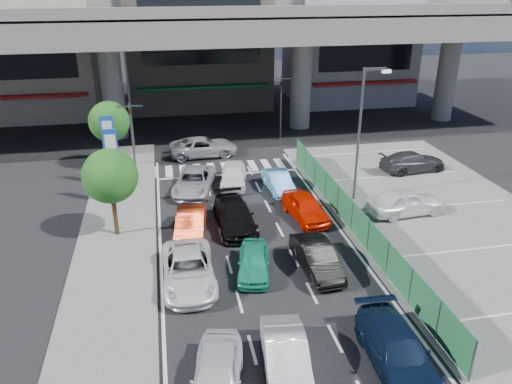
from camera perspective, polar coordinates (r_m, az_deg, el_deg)
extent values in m
plane|color=black|center=(24.31, 0.68, -7.91)|extent=(120.00, 120.00, 0.00)
cube|color=#585856|center=(29.83, 21.06, -3.24)|extent=(12.00, 28.00, 0.06)
cube|color=#585856|center=(27.52, -15.54, -4.70)|extent=(4.00, 30.00, 0.12)
cylinder|color=slate|center=(43.33, -16.08, 11.12)|extent=(1.80, 1.80, 8.00)
cylinder|color=slate|center=(44.88, 5.14, 12.33)|extent=(1.80, 1.80, 8.00)
cylinder|color=slate|center=(50.53, 20.96, 12.17)|extent=(1.80, 1.80, 8.00)
cube|color=slate|center=(42.66, -5.57, 18.52)|extent=(64.00, 14.00, 2.00)
cube|color=slate|center=(35.82, -4.46, 19.69)|extent=(64.00, 0.40, 0.90)
cube|color=slate|center=(49.33, -6.50, 20.67)|extent=(64.00, 0.40, 0.90)
cube|color=#9E967F|center=(53.95, -24.42, 15.00)|extent=(12.00, 10.00, 13.00)
cube|color=#B21517|center=(49.62, -24.88, 9.94)|extent=(10.80, 1.60, 0.25)
cube|color=black|center=(49.02, -25.75, 14.88)|extent=(9.60, 0.10, 5.85)
cube|color=gray|center=(53.71, -6.78, 17.89)|extent=(14.00, 10.00, 15.00)
cube|color=#14662F|center=(49.38, -6.01, 11.91)|extent=(12.60, 1.60, 0.25)
cube|color=black|center=(48.66, -6.30, 18.22)|extent=(11.20, 0.10, 6.75)
cube|color=gray|center=(56.47, 10.49, 16.42)|extent=(12.00, 10.00, 12.00)
cube|color=#B21517|center=(52.29, 12.24, 12.17)|extent=(10.80, 1.60, 0.25)
cube|color=black|center=(51.78, 12.58, 16.30)|extent=(9.60, 0.10, 5.40)
cylinder|color=#595B60|center=(33.89, -13.89, 5.55)|extent=(0.14, 0.14, 5.20)
cube|color=#595B60|center=(33.25, -14.29, 9.48)|extent=(1.60, 0.08, 0.08)
imported|color=black|center=(33.32, -14.24, 8.98)|extent=(0.26, 1.24, 0.50)
cylinder|color=#595B60|center=(41.72, 2.85, 9.56)|extent=(0.14, 0.14, 5.20)
cube|color=#595B60|center=(41.20, 2.92, 12.80)|extent=(1.60, 0.08, 0.08)
imported|color=black|center=(41.26, 2.91, 12.39)|extent=(0.26, 1.24, 0.50)
cylinder|color=#595B60|center=(29.89, 11.67, 6.18)|extent=(0.16, 0.16, 8.00)
cube|color=#595B60|center=(29.23, 13.42, 13.52)|extent=(1.40, 0.15, 0.15)
cube|color=silver|center=(29.55, 14.67, 13.21)|extent=(0.50, 0.22, 0.18)
cylinder|color=#595B60|center=(39.33, -14.26, 10.10)|extent=(0.16, 0.16, 8.00)
cube|color=#595B60|center=(38.62, -13.94, 15.80)|extent=(1.40, 0.15, 0.15)
cube|color=silver|center=(38.62, -12.84, 15.67)|extent=(0.50, 0.22, 0.18)
cylinder|color=#595B60|center=(30.72, -15.70, 0.48)|extent=(0.10, 0.10, 2.20)
cube|color=#16459D|center=(29.99, -16.14, 4.17)|extent=(0.80, 0.12, 3.00)
cube|color=white|center=(29.92, -16.15, 4.12)|extent=(0.60, 0.02, 2.40)
cylinder|color=#595B60|center=(33.54, -16.08, 2.40)|extent=(0.10, 0.10, 2.20)
cube|color=#16459D|center=(32.87, -16.49, 5.81)|extent=(0.80, 0.12, 3.00)
cube|color=white|center=(32.80, -16.49, 5.78)|extent=(0.60, 0.02, 2.40)
cylinder|color=#382314|center=(27.01, -15.80, -2.57)|extent=(0.24, 0.24, 2.40)
sphere|color=#144614|center=(26.15, -16.33, 1.77)|extent=(2.80, 2.80, 2.80)
cylinder|color=#382314|center=(36.81, -16.05, 4.45)|extent=(0.24, 0.24, 2.40)
sphere|color=#144614|center=(36.18, -16.44, 7.74)|extent=(2.80, 2.80, 2.80)
imported|color=silver|center=(17.40, -4.49, -20.17)|extent=(2.43, 4.30, 1.38)
imported|color=silver|center=(17.94, 3.46, -18.51)|extent=(1.91, 4.31, 1.38)
imported|color=black|center=(18.88, 15.85, -17.03)|extent=(2.12, 4.80, 1.37)
imported|color=white|center=(22.58, -7.73, -8.79)|extent=(2.31, 4.98, 1.38)
imported|color=#20A27D|center=(23.11, -0.25, -7.95)|extent=(2.16, 3.81, 1.22)
imported|color=black|center=(23.45, 6.93, -7.46)|extent=(1.65, 4.16, 1.35)
imported|color=red|center=(26.39, -7.48, -3.70)|extent=(2.04, 4.35, 1.38)
imported|color=black|center=(27.12, -2.47, -2.71)|extent=(2.11, 4.83, 1.38)
imported|color=red|center=(28.21, 5.65, -1.73)|extent=(2.17, 4.24, 1.38)
imported|color=#A5A6AD|center=(31.85, -7.10, 1.22)|extent=(3.33, 5.23, 1.34)
imported|color=white|center=(32.59, -2.61, 1.95)|extent=(2.35, 4.28, 1.38)
imported|color=#559ADB|center=(31.73, 2.58, 1.18)|extent=(1.55, 3.82, 1.23)
imported|color=#A5A6AC|center=(38.16, -6.02, 5.16)|extent=(5.25, 2.62, 1.43)
imported|color=white|center=(29.67, 16.73, -1.08)|extent=(4.58, 2.14, 1.51)
imported|color=#313337|center=(36.47, 17.48, 3.33)|extent=(4.83, 2.32, 1.36)
cone|color=#E64E0C|center=(30.83, 8.58, -0.26)|extent=(0.40, 0.40, 0.62)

